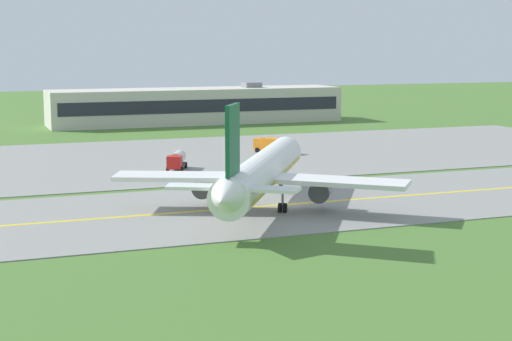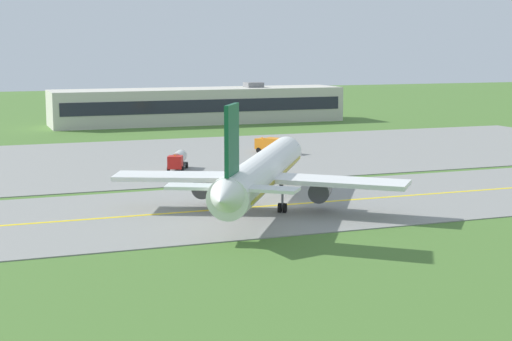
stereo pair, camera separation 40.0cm
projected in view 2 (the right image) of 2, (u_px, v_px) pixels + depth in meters
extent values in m
plane|color=#47702D|center=(288.00, 205.00, 90.97)|extent=(500.00, 500.00, 0.00)
cube|color=gray|center=(288.00, 205.00, 90.97)|extent=(240.00, 28.00, 0.10)
cube|color=gray|center=(246.00, 154.00, 133.30)|extent=(140.00, 52.00, 0.10)
cube|color=yellow|center=(288.00, 204.00, 90.96)|extent=(220.00, 0.60, 0.01)
cylinder|color=white|center=(262.00, 171.00, 88.58)|extent=(21.22, 31.06, 4.00)
cone|color=white|center=(288.00, 150.00, 106.22)|extent=(4.60, 4.21, 3.80)
cone|color=white|center=(224.00, 199.00, 70.68)|extent=(4.57, 4.51, 3.40)
cube|color=gold|center=(262.00, 176.00, 88.65)|extent=(19.86, 28.78, 0.36)
cube|color=#1E232D|center=(285.00, 147.00, 103.98)|extent=(3.84, 3.31, 0.70)
cube|color=white|center=(183.00, 177.00, 88.15)|extent=(15.67, 10.40, 0.50)
cylinder|color=#47474C|center=(205.00, 187.00, 89.92)|extent=(3.74, 4.10, 2.30)
cylinder|color=black|center=(209.00, 184.00, 91.47)|extent=(1.92, 1.31, 2.10)
cube|color=white|center=(337.00, 182.00, 84.89)|extent=(14.62, 13.26, 0.50)
cylinder|color=#47474C|center=(320.00, 191.00, 87.43)|extent=(3.74, 4.10, 2.30)
cylinder|color=black|center=(322.00, 188.00, 88.98)|extent=(1.92, 1.31, 2.10)
cube|color=#145938|center=(232.00, 140.00, 73.23)|extent=(2.65, 3.96, 6.50)
cube|color=white|center=(198.00, 187.00, 74.33)|extent=(6.45, 4.76, 0.30)
cube|color=white|center=(266.00, 189.00, 73.11)|extent=(6.22, 5.56, 0.30)
cylinder|color=slate|center=(281.00, 178.00, 101.61)|extent=(0.24, 0.24, 1.65)
cylinder|color=black|center=(281.00, 184.00, 101.74)|extent=(0.87, 1.12, 1.10)
cylinder|color=slate|center=(236.00, 199.00, 87.57)|extent=(0.24, 0.24, 1.65)
cylinder|color=black|center=(233.00, 206.00, 87.75)|extent=(0.87, 1.12, 1.10)
cylinder|color=black|center=(238.00, 206.00, 87.65)|extent=(0.87, 1.12, 1.10)
cylinder|color=slate|center=(282.00, 201.00, 86.57)|extent=(0.24, 0.24, 1.65)
cylinder|color=black|center=(280.00, 208.00, 86.75)|extent=(0.87, 1.12, 1.10)
cylinder|color=black|center=(285.00, 208.00, 86.65)|extent=(0.87, 1.12, 1.10)
cube|color=orange|center=(262.00, 144.00, 136.03)|extent=(2.66, 2.60, 1.80)
cube|color=#1E232D|center=(259.00, 141.00, 136.43)|extent=(1.61, 1.11, 0.81)
cube|color=orange|center=(277.00, 144.00, 134.25)|extent=(4.05, 4.67, 2.00)
cylinder|color=orange|center=(262.00, 138.00, 135.87)|extent=(0.20, 0.20, 0.18)
cylinder|color=black|center=(259.00, 150.00, 135.40)|extent=(0.74, 0.92, 0.90)
cylinder|color=black|center=(266.00, 149.00, 136.98)|extent=(0.74, 0.92, 0.90)
cylinder|color=black|center=(277.00, 152.00, 133.10)|extent=(0.74, 0.92, 0.90)
cylinder|color=black|center=(284.00, 151.00, 134.77)|extent=(0.74, 0.92, 0.90)
cube|color=red|center=(175.00, 162.00, 114.24)|extent=(2.56, 2.46, 1.80)
cube|color=#1E232D|center=(174.00, 161.00, 113.44)|extent=(1.73, 0.87, 0.81)
cylinder|color=silver|center=(179.00, 158.00, 117.16)|extent=(3.37, 4.57, 1.80)
cube|color=#383838|center=(179.00, 165.00, 117.32)|extent=(3.64, 4.69, 0.24)
cylinder|color=orange|center=(175.00, 155.00, 114.09)|extent=(0.20, 0.20, 0.18)
cylinder|color=black|center=(182.00, 170.00, 114.34)|extent=(0.64, 0.94, 0.90)
cylinder|color=black|center=(168.00, 169.00, 114.47)|extent=(0.64, 0.94, 0.90)
cylinder|color=black|center=(187.00, 166.00, 118.12)|extent=(0.64, 0.94, 0.90)
cylinder|color=black|center=(173.00, 165.00, 118.26)|extent=(0.64, 0.94, 0.90)
cube|color=beige|center=(199.00, 106.00, 187.57)|extent=(68.40, 13.81, 8.11)
cube|color=#1E232D|center=(207.00, 106.00, 181.07)|extent=(65.67, 0.10, 2.92)
cube|color=slate|center=(253.00, 85.00, 191.57)|extent=(4.00, 4.00, 1.20)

